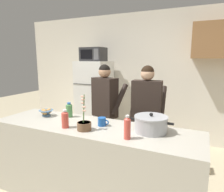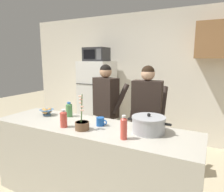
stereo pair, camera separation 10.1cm
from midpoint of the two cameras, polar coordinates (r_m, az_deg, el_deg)
name	(u,v)px [view 1 (the left image)]	position (r m, az deg, el deg)	size (l,w,h in m)	color
back_wall_unit	(157,72)	(4.22, 12.05, 6.61)	(6.00, 0.48, 2.60)	silver
kitchen_island	(92,164)	(2.48, -6.88, -18.56)	(2.40, 0.68, 0.92)	#BCB7A8
refrigerator	(95,99)	(4.36, -5.63, -0.86)	(0.64, 0.68, 1.62)	white
microwave	(93,54)	(4.26, -6.01, 11.69)	(0.48, 0.37, 0.28)	#2D2D30
person_near_pot	(105,103)	(3.15, -2.86, -2.06)	(0.57, 0.52, 1.58)	black
person_by_sink	(147,109)	(2.83, 8.79, -3.65)	(0.51, 0.44, 1.58)	#33384C
cooking_pot	(151,124)	(2.10, 9.62, -7.85)	(0.45, 0.34, 0.20)	#ADAFB5
coffee_mug	(102,122)	(2.27, -4.10, -7.30)	(0.13, 0.09, 0.10)	#1E59B2
bread_bowl	(46,112)	(2.79, -19.22, -4.39)	(0.19, 0.19, 0.10)	#4C7299
bottle_near_edge	(65,119)	(2.26, -14.46, -6.36)	(0.08, 0.08, 0.20)	#D84C3F
bottle_mid_counter	(69,110)	(2.66, -13.15, -3.87)	(0.08, 0.08, 0.19)	#4C8C4C
bottle_far_corner	(127,127)	(1.89, 2.83, -8.93)	(0.06, 0.06, 0.23)	#D84C3F
potted_orchid	(84,124)	(2.15, -9.24, -7.95)	(0.15, 0.15, 0.38)	brown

